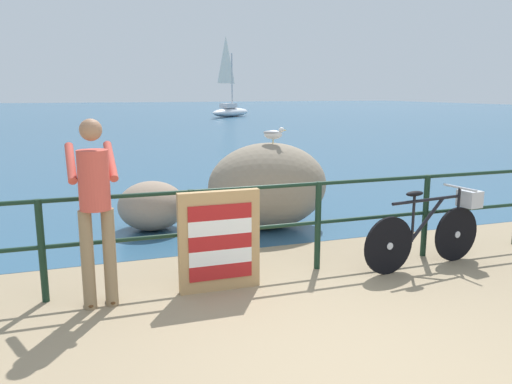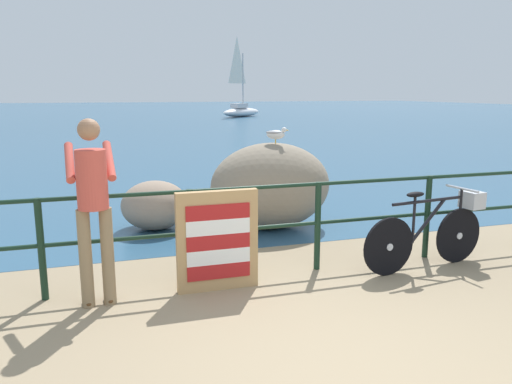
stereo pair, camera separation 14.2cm
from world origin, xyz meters
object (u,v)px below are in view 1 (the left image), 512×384
Objects in this scene: person_at_railing at (95,205)px; breakwater_boulder_main at (268,186)px; bicycle at (434,227)px; sailboat at (230,108)px; seagull at (273,134)px; breakwater_boulder_left at (152,206)px; folded_deckchair_stack at (219,241)px.

breakwater_boulder_main is at bearing -52.16° from person_at_railing.
bicycle is 35.26m from sailboat.
bicycle is 5.05× the size of seagull.
bicycle is 1.71× the size of breakwater_boulder_left.
bicycle is 2.56m from folded_deckchair_stack.
bicycle is 1.62× the size of folded_deckchair_stack.
seagull reaches higher than bicycle.
bicycle is at bearing -93.73° from person_at_railing.
breakwater_boulder_left is 2.07m from seagull.
seagull is at bearing 56.40° from folded_deckchair_stack.
seagull is (2.53, 2.06, 0.42)m from person_at_railing.
bicycle is 3.94m from breakwater_boulder_left.
seagull reaches higher than breakwater_boulder_main.
folded_deckchair_stack is 2.50m from breakwater_boulder_main.
person_at_railing is at bearing -139.22° from breakwater_boulder_main.
person_at_railing is 5.32× the size of seagull.
sailboat reaches higher than breakwater_boulder_left.
breakwater_boulder_main is 0.29× the size of sailboat.
person_at_railing is at bearing -145.98° from sailboat.
folded_deckchair_stack is 2.60m from seagull.
folded_deckchair_stack reaches higher than breakwater_boulder_left.
bicycle is at bearing -1.71° from folded_deckchair_stack.
sailboat reaches higher than folded_deckchair_stack.
bicycle is 2.61m from seagull.
breakwater_boulder_left is (-2.91, 2.65, -0.10)m from bicycle.
breakwater_boulder_left is at bearing -20.69° from person_at_railing.
seagull is at bearing -53.83° from person_at_railing.
folded_deckchair_stack is (1.18, 0.02, -0.47)m from person_at_railing.
breakwater_boulder_left is at bearing -145.99° from sailboat.
person_at_railing is at bearing -116.19° from seagull.
breakwater_boulder_main is at bearing -143.05° from sailboat.
sailboat is at bearing 99.78° from seagull.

